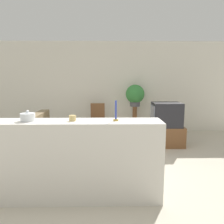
{
  "coord_description": "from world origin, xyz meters",
  "views": [
    {
      "loc": [
        0.44,
        -3.2,
        1.64
      ],
      "look_at": [
        0.53,
        1.81,
        0.85
      ],
      "focal_mm": 35.0,
      "sensor_mm": 36.0,
      "label": 1
    }
  ],
  "objects_px": {
    "wooden_chair": "(98,119)",
    "potted_plant": "(135,95)",
    "decorative_bowl": "(28,117)",
    "television": "(166,114)",
    "couch": "(49,141)"
  },
  "relations": [
    {
      "from": "wooden_chair",
      "to": "potted_plant",
      "type": "distance_m",
      "value": 1.27
    },
    {
      "from": "wooden_chair",
      "to": "decorative_bowl",
      "type": "height_order",
      "value": "decorative_bowl"
    },
    {
      "from": "television",
      "to": "decorative_bowl",
      "type": "height_order",
      "value": "decorative_bowl"
    },
    {
      "from": "couch",
      "to": "television",
      "type": "distance_m",
      "value": 2.77
    },
    {
      "from": "wooden_chair",
      "to": "television",
      "type": "bearing_deg",
      "value": -27.25
    },
    {
      "from": "decorative_bowl",
      "to": "couch",
      "type": "bearing_deg",
      "value": 97.42
    },
    {
      "from": "television",
      "to": "wooden_chair",
      "type": "xyz_separation_m",
      "value": [
        -1.69,
        0.87,
        -0.26
      ]
    },
    {
      "from": "couch",
      "to": "potted_plant",
      "type": "distance_m",
      "value": 2.79
    },
    {
      "from": "wooden_chair",
      "to": "decorative_bowl",
      "type": "xyz_separation_m",
      "value": [
        -0.74,
        -3.19,
        0.63
      ]
    },
    {
      "from": "couch",
      "to": "potted_plant",
      "type": "bearing_deg",
      "value": 40.06
    },
    {
      "from": "wooden_chair",
      "to": "decorative_bowl",
      "type": "relative_size",
      "value": 4.96
    },
    {
      "from": "couch",
      "to": "wooden_chair",
      "type": "bearing_deg",
      "value": 56.96
    },
    {
      "from": "couch",
      "to": "wooden_chair",
      "type": "distance_m",
      "value": 1.78
    },
    {
      "from": "wooden_chair",
      "to": "potted_plant",
      "type": "bearing_deg",
      "value": 11.87
    },
    {
      "from": "couch",
      "to": "television",
      "type": "xyz_separation_m",
      "value": [
        2.66,
        0.61,
        0.47
      ]
    }
  ]
}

